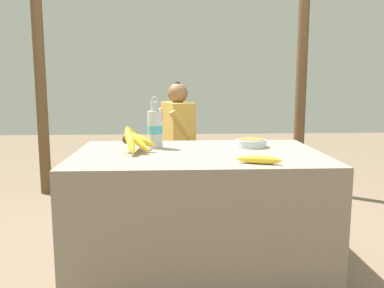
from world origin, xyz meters
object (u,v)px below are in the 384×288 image
at_px(support_post_near, 40,74).
at_px(support_post_far, 301,74).
at_px(banana_bunch_green, 137,152).
at_px(water_bottle, 155,128).
at_px(wooden_bench, 174,168).
at_px(banana_bunch_ripe, 135,139).
at_px(loose_banana_front, 259,160).
at_px(serving_bowl, 251,142).
at_px(seated_vendor, 173,137).

distance_m(support_post_near, support_post_far, 2.49).
bearing_deg(banana_bunch_green, water_bottle, -78.86).
relative_size(water_bottle, banana_bunch_green, 1.01).
bearing_deg(wooden_bench, banana_bunch_ripe, -100.74).
xyz_separation_m(loose_banana_front, support_post_far, (0.84, 2.00, 0.44)).
height_order(banana_bunch_ripe, serving_bowl, banana_bunch_ripe).
distance_m(seated_vendor, support_post_far, 1.45).
bearing_deg(support_post_far, wooden_bench, -160.14).
bearing_deg(wooden_bench, support_post_far, 19.86).
height_order(water_bottle, banana_bunch_green, water_bottle).
bearing_deg(loose_banana_front, support_post_near, 129.57).
bearing_deg(water_bottle, banana_bunch_ripe, -127.64).
bearing_deg(banana_bunch_ripe, water_bottle, 52.36).
distance_m(seated_vendor, banana_bunch_green, 0.35).
bearing_deg(wooden_bench, seated_vendor, -95.56).
xyz_separation_m(banana_bunch_ripe, support_post_far, (1.47, 1.64, 0.39)).
height_order(banana_bunch_ripe, support_post_near, support_post_near).
bearing_deg(water_bottle, support_post_far, 47.73).
distance_m(wooden_bench, seated_vendor, 0.28).
relative_size(banana_bunch_ripe, support_post_near, 0.15).
bearing_deg(banana_bunch_green, support_post_near, 153.57).
xyz_separation_m(serving_bowl, support_post_far, (0.77, 1.49, 0.44)).
xyz_separation_m(loose_banana_front, support_post_near, (-1.65, 2.00, 0.44)).
bearing_deg(water_bottle, loose_banana_front, -43.94).
bearing_deg(banana_bunch_ripe, serving_bowl, 12.00).
bearing_deg(banana_bunch_green, wooden_bench, 1.89).
bearing_deg(support_post_far, support_post_near, 180.00).
height_order(wooden_bench, support_post_near, support_post_near).
bearing_deg(water_bottle, banana_bunch_green, 101.14).
bearing_deg(banana_bunch_ripe, loose_banana_front, -29.71).
xyz_separation_m(water_bottle, support_post_far, (1.36, 1.50, 0.34)).
distance_m(banana_bunch_ripe, support_post_near, 1.97).
xyz_separation_m(seated_vendor, support_post_far, (1.25, 0.50, 0.54)).
relative_size(seated_vendor, support_post_far, 0.47).
xyz_separation_m(wooden_bench, banana_bunch_green, (-0.32, -0.01, 0.14)).
bearing_deg(support_post_near, wooden_bench, -19.86).
distance_m(banana_bunch_ripe, water_bottle, 0.19).
relative_size(wooden_bench, support_post_near, 0.57).
bearing_deg(banana_bunch_green, serving_bowl, -52.59).
relative_size(water_bottle, seated_vendor, 0.29).
distance_m(wooden_bench, banana_bunch_green, 0.35).
xyz_separation_m(wooden_bench, support_post_far, (1.24, 0.45, 0.82)).
relative_size(wooden_bench, support_post_far, 0.57).
distance_m(banana_bunch_green, support_post_near, 1.23).
bearing_deg(seated_vendor, wooden_bench, -113.72).
bearing_deg(seated_vendor, serving_bowl, 97.31).
xyz_separation_m(water_bottle, banana_bunch_green, (-0.20, 1.04, -0.33)).
bearing_deg(support_post_far, banana_bunch_green, -163.61).
height_order(seated_vendor, support_post_near, support_post_near).
distance_m(water_bottle, wooden_bench, 1.15).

